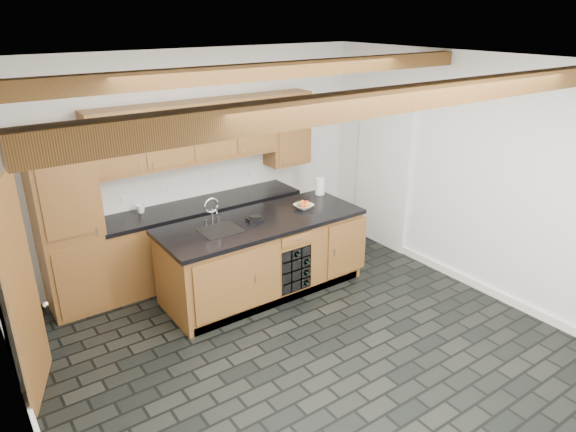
# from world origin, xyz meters

# --- Properties ---
(ground) EXTENTS (5.00, 5.00, 0.00)m
(ground) POSITION_xyz_m (0.00, 0.00, 0.00)
(ground) COLOR black
(ground) RESTS_ON ground
(room_shell) EXTENTS (5.01, 5.00, 5.00)m
(room_shell) POSITION_xyz_m (-0.09, 0.53, 1.53)
(room_shell) COLOR white
(room_shell) RESTS_ON ground
(back_cabinetry) EXTENTS (3.65, 0.62, 2.20)m
(back_cabinetry) POSITION_xyz_m (-0.38, 2.24, 0.98)
(back_cabinetry) COLOR brown
(back_cabinetry) RESTS_ON ground
(island) EXTENTS (2.48, 0.96, 0.93)m
(island) POSITION_xyz_m (0.31, 1.28, 0.46)
(island) COLOR brown
(island) RESTS_ON ground
(faucet) EXTENTS (0.45, 0.40, 0.34)m
(faucet) POSITION_xyz_m (-0.25, 1.33, 0.96)
(faucet) COLOR black
(faucet) RESTS_ON island
(kitchen_scale) EXTENTS (0.19, 0.13, 0.06)m
(kitchen_scale) POSITION_xyz_m (0.22, 1.32, 0.96)
(kitchen_scale) COLOR black
(kitchen_scale) RESTS_ON island
(fruit_bowl) EXTENTS (0.25, 0.25, 0.06)m
(fruit_bowl) POSITION_xyz_m (0.92, 1.30, 0.96)
(fruit_bowl) COLOR silver
(fruit_bowl) RESTS_ON island
(fruit_cluster) EXTENTS (0.16, 0.17, 0.07)m
(fruit_cluster) POSITION_xyz_m (0.92, 1.30, 0.99)
(fruit_cluster) COLOR red
(fruit_cluster) RESTS_ON fruit_bowl
(paper_towel) EXTENTS (0.13, 0.13, 0.22)m
(paper_towel) POSITION_xyz_m (1.42, 1.61, 1.04)
(paper_towel) COLOR white
(paper_towel) RESTS_ON island
(mug) EXTENTS (0.14, 0.14, 0.10)m
(mug) POSITION_xyz_m (-0.78, 2.32, 0.98)
(mug) COLOR white
(mug) RESTS_ON back_cabinetry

